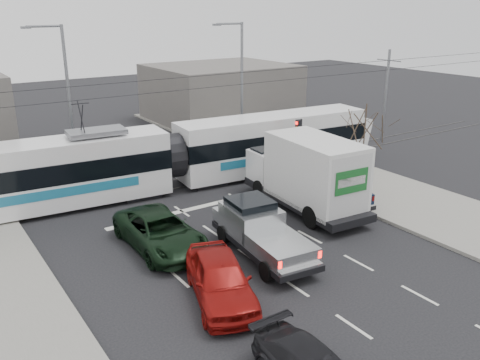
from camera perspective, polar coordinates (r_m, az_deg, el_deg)
ground at (r=22.54m, az=4.56°, el=-7.42°), size 120.00×120.00×0.00m
sidewalk_right at (r=28.59m, az=18.84°, el=-2.42°), size 6.00×60.00×0.15m
rails at (r=30.35m, az=-7.26°, el=-0.43°), size 60.00×1.60×0.03m
building_right at (r=47.36m, az=-2.15°, el=9.79°), size 12.00×10.00×5.00m
bare_tree at (r=27.99m, az=13.84°, el=5.59°), size 2.40×2.40×5.00m
traffic_signal at (r=30.23m, az=6.65°, el=4.92°), size 0.44×0.44×3.60m
street_lamp_near at (r=36.16m, az=-0.04°, el=11.16°), size 2.38×0.25×9.00m
street_lamp_far at (r=33.17m, az=-19.02°, el=9.45°), size 2.38×0.25×9.00m
catenary at (r=29.31m, az=-7.57°, el=6.73°), size 60.00×0.20×7.00m
tram at (r=29.07m, az=-7.76°, el=2.60°), size 26.35×5.01×5.35m
silver_pickup at (r=21.54m, az=2.13°, el=-5.52°), size 2.66×6.11×2.15m
box_truck at (r=25.99m, az=7.50°, el=0.68°), size 3.27×7.95×3.88m
navy_pickup at (r=27.36m, az=10.40°, el=-0.70°), size 2.30×4.72×1.91m
green_car at (r=22.26m, az=-8.94°, el=-5.76°), size 2.60×5.55×1.54m
red_car at (r=18.32m, az=-2.21°, el=-11.03°), size 3.43×5.24×1.66m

